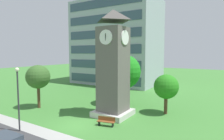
# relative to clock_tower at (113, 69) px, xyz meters

# --- Properties ---
(ground_plane) EXTENTS (160.00, 160.00, 0.00)m
(ground_plane) POSITION_rel_clock_tower_xyz_m (-1.56, -4.55, -5.43)
(ground_plane) COLOR #3D7A33
(kerb_strip) EXTENTS (120.00, 1.60, 0.01)m
(kerb_strip) POSITION_rel_clock_tower_xyz_m (-1.56, -7.45, -5.42)
(kerb_strip) COLOR #9E9E99
(kerb_strip) RESTS_ON ground
(office_building) EXTENTS (19.51, 11.94, 19.20)m
(office_building) POSITION_rel_clock_tower_xyz_m (-12.08, 21.19, 4.17)
(office_building) COLOR #9EA8B2
(office_building) RESTS_ON ground
(clock_tower) EXTENTS (3.87, 3.87, 12.01)m
(clock_tower) POSITION_rel_clock_tower_xyz_m (0.00, 0.00, 0.00)
(clock_tower) COLOR #605B56
(clock_tower) RESTS_ON ground
(park_bench) EXTENTS (1.86, 0.89, 0.88)m
(park_bench) POSITION_rel_clock_tower_xyz_m (1.07, -3.09, -4.97)
(park_bench) COLOR brown
(park_bench) RESTS_ON ground
(street_lamp) EXTENTS (0.36, 0.36, 5.90)m
(street_lamp) POSITION_rel_clock_tower_xyz_m (-5.01, -8.38, -1.77)
(street_lamp) COLOR #333338
(street_lamp) RESTS_ON ground
(tree_near_tower) EXTENTS (2.89, 2.89, 4.71)m
(tree_near_tower) POSITION_rel_clock_tower_xyz_m (4.97, 3.82, -2.20)
(tree_near_tower) COLOR #513823
(tree_near_tower) RESTS_ON ground
(tree_streetside) EXTENTS (3.09, 3.09, 5.66)m
(tree_streetside) POSITION_rel_clock_tower_xyz_m (-9.95, -2.51, -1.35)
(tree_streetside) COLOR #513823
(tree_streetside) RESTS_ON ground
(tree_by_building) EXTENTS (4.75, 4.75, 7.01)m
(tree_by_building) POSITION_rel_clock_tower_xyz_m (-1.29, 4.91, -0.81)
(tree_by_building) COLOR #513823
(tree_by_building) RESTS_ON ground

